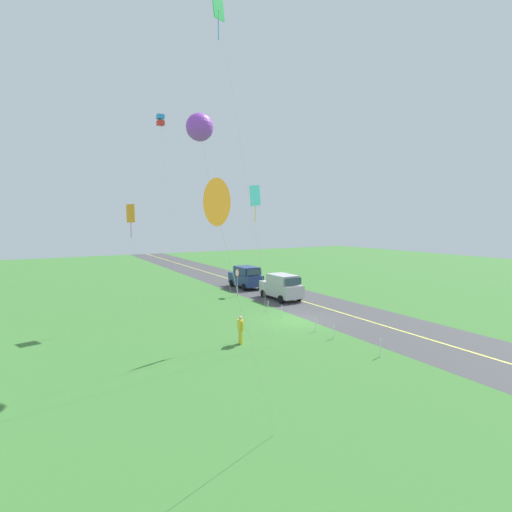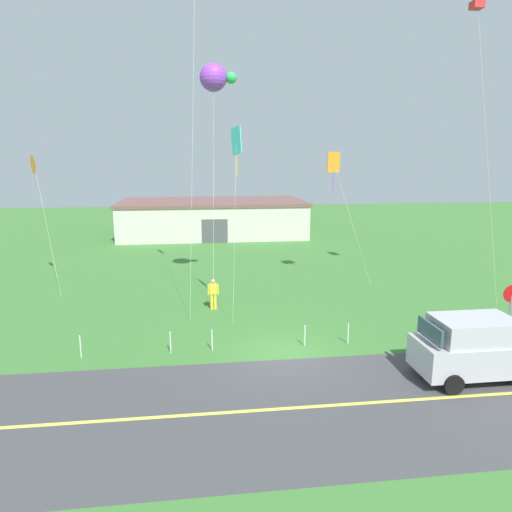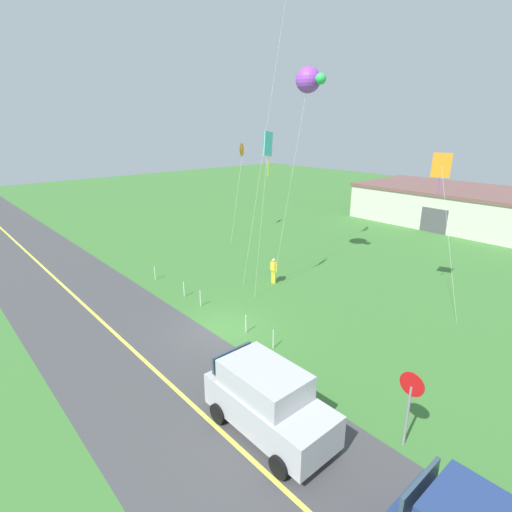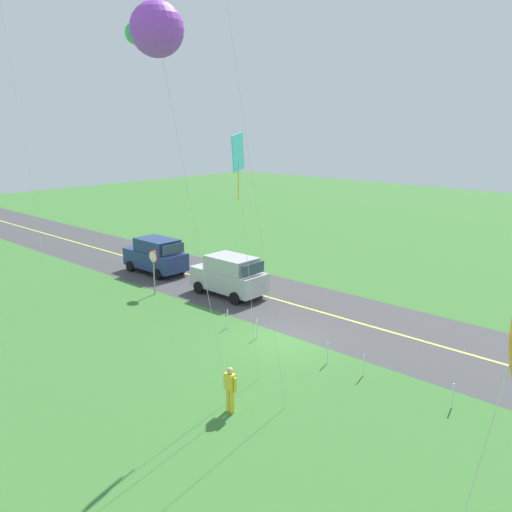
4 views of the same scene
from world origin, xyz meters
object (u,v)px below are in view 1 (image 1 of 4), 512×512
at_px(car_suv_foreground, 281,286).
at_px(kite_green_far, 220,17).
at_px(kite_red_low, 199,128).
at_px(kite_pink_drift, 255,198).
at_px(person_adult_near, 241,329).
at_px(kite_blue_mid, 161,121).
at_px(car_parked_east_near, 246,277).
at_px(stop_sign, 237,277).
at_px(kite_orange_near, 215,203).
at_px(kite_yellow_high, 131,215).

bearing_deg(car_suv_foreground, kite_green_far, 132.85).
relative_size(kite_red_low, kite_pink_drift, 1.37).
xyz_separation_m(person_adult_near, kite_blue_mid, (13.30, 0.45, 14.36)).
bearing_deg(person_adult_near, car_suv_foreground, -66.52).
bearing_deg(car_parked_east_near, kite_pink_drift, 153.52).
distance_m(stop_sign, kite_blue_mid, 14.95).
bearing_deg(kite_orange_near, stop_sign, -28.34).
bearing_deg(car_suv_foreground, kite_blue_mid, 64.45).
bearing_deg(kite_blue_mid, car_parked_east_near, -76.00).
bearing_deg(kite_red_low, car_parked_east_near, -35.79).
distance_m(car_parked_east_near, kite_orange_near, 30.26).
bearing_deg(car_parked_east_near, kite_blue_mid, 104.00).
xyz_separation_m(person_adult_near, kite_yellow_high, (7.44, 4.27, 6.42)).
bearing_deg(kite_orange_near, person_adult_near, -30.47).
bearing_deg(car_parked_east_near, car_suv_foreground, 179.49).
bearing_deg(kite_orange_near, kite_pink_drift, -33.95).
height_order(car_suv_foreground, kite_blue_mid, kite_blue_mid).
distance_m(car_parked_east_near, kite_pink_drift, 17.68).
relative_size(kite_red_low, kite_yellow_high, 1.54).
distance_m(kite_red_low, kite_pink_drift, 5.16).
distance_m(kite_blue_mid, kite_yellow_high, 10.58).
distance_m(person_adult_near, kite_yellow_high, 10.72).
distance_m(car_suv_foreground, kite_orange_near, 24.77).
bearing_deg(person_adult_near, kite_yellow_high, 7.94).
bearing_deg(kite_yellow_high, kite_pink_drift, -137.08).
xyz_separation_m(kite_yellow_high, kite_green_far, (-7.93, -2.93, 9.62)).
distance_m(kite_yellow_high, kite_orange_near, 17.60).
xyz_separation_m(kite_red_low, kite_orange_near, (-10.44, 3.76, -4.41)).
height_order(person_adult_near, kite_pink_drift, kite_pink_drift).
height_order(car_suv_foreground, person_adult_near, car_suv_foreground).
relative_size(stop_sign, person_adult_near, 1.60).
bearing_deg(kite_red_low, stop_sign, -34.94).
distance_m(car_suv_foreground, kite_pink_drift, 12.73).
distance_m(person_adult_near, kite_orange_near, 13.34).
xyz_separation_m(kite_yellow_high, kite_pink_drift, (-6.32, -5.88, 0.97)).
bearing_deg(kite_green_far, kite_yellow_high, 20.28).
distance_m(car_suv_foreground, kite_green_far, 20.93).
relative_size(kite_red_low, kite_green_far, 0.68).
height_order(person_adult_near, kite_green_far, kite_green_far).
bearing_deg(car_suv_foreground, kite_orange_near, 142.23).
height_order(kite_yellow_high, kite_orange_near, kite_yellow_high).
height_order(stop_sign, kite_orange_near, kite_orange_near).
distance_m(kite_red_low, kite_orange_near, 11.94).
bearing_deg(kite_blue_mid, kite_green_far, 176.32).
bearing_deg(kite_yellow_high, car_parked_east_near, -58.05).
bearing_deg(kite_pink_drift, car_parked_east_near, -26.48).
relative_size(car_parked_east_near, kite_orange_near, 0.56).
bearing_deg(kite_blue_mid, kite_pink_drift, -170.39).
height_order(car_parked_east_near, kite_pink_drift, kite_pink_drift).
xyz_separation_m(car_suv_foreground, kite_yellow_high, (-1.45, 13.04, 6.13)).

